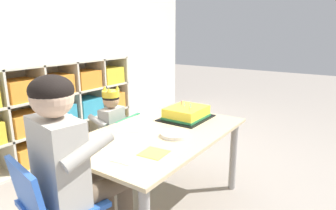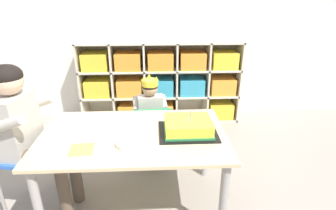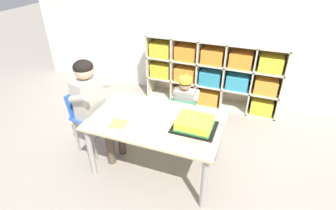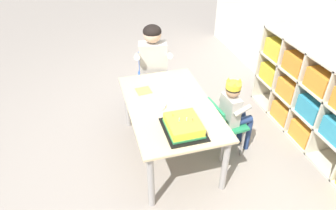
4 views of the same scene
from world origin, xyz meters
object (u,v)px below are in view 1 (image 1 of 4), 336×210
Objects in this scene: child_with_crown at (108,123)px; adult_helper_seated at (71,157)px; classroom_chair_blue at (119,142)px; fork_at_table_front_edge at (121,163)px; birthday_cake_on_tray at (186,114)px; fork_near_child_seat at (116,146)px; classroom_chair_adult_side at (53,207)px; paper_plate_stack at (175,134)px; activity_table at (159,143)px; fork_by_napkin at (89,150)px; fork_beside_plate_stack at (129,132)px.

child_with_crown is 1.00m from adult_helper_seated.
classroom_chair_blue is 4.76× the size of fork_at_table_front_edge.
fork_near_child_seat is (-0.72, 0.05, -0.04)m from birthday_cake_on_tray.
child_with_crown is at bearing -47.80° from classroom_chair_adult_side.
birthday_cake_on_tray is at bearing -81.05° from classroom_chair_adult_side.
birthday_cake_on_tray reaches higher than fork_at_table_front_edge.
activity_table is at bearing 86.29° from paper_plate_stack.
paper_plate_stack reaches higher than classroom_chair_blue.
paper_plate_stack is 1.52× the size of fork_by_napkin.
classroom_chair_adult_side reaches higher than fork_by_napkin.
fork_by_napkin is at bearing 24.41° from classroom_chair_blue.
birthday_cake_on_tray is (0.37, 0.01, 0.12)m from activity_table.
fork_at_table_front_edge is (-0.38, -0.28, 0.00)m from fork_beside_plate_stack.
fork_near_child_seat reaches higher than activity_table.
birthday_cake_on_tray is 3.51× the size of fork_beside_plate_stack.
activity_table is 0.81m from classroom_chair_adult_side.
classroom_chair_blue is 1.52× the size of birthday_cake_on_tray.
adult_helper_seated is at bearing 30.24° from fork_near_child_seat.
fork_at_table_front_edge reaches higher than activity_table.
child_with_crown reaches higher than activity_table.
fork_near_child_seat is at bearing 24.21° from fork_by_napkin.
child_with_crown reaches higher than classroom_chair_blue.
child_with_crown is 0.94m from fork_at_table_front_edge.
paper_plate_stack is at bearing -93.71° from activity_table.
activity_table is 0.22m from fork_beside_plate_stack.
birthday_cake_on_tray is (0.26, -0.59, 0.12)m from child_with_crown.
classroom_chair_blue is 0.68m from fork_near_child_seat.
classroom_chair_adult_side reaches higher than activity_table.
classroom_chair_adult_side is 0.66× the size of adult_helper_seated.
adult_helper_seated is (-0.69, 0.01, 0.16)m from activity_table.
activity_table is 2.09× the size of classroom_chair_blue.
activity_table is 1.50× the size of child_with_crown.
classroom_chair_blue is 0.84× the size of classroom_chair_adult_side.
fork_at_table_front_edge is (0.20, -0.13, -0.07)m from adult_helper_seated.
activity_table is 0.51m from fork_at_table_front_edge.
fork_at_table_front_edge is (-0.61, -0.61, 0.23)m from classroom_chair_blue.
fork_beside_plate_stack is (-0.23, -0.34, 0.23)m from classroom_chair_blue.
fork_by_napkin is 0.15m from fork_near_child_seat.
child_with_crown is 4.52× the size of paper_plate_stack.
fork_beside_plate_stack is at bearing -65.13° from adult_helper_seated.
child_with_crown is 0.50m from fork_beside_plate_stack.
classroom_chair_adult_side is 0.71m from fork_beside_plate_stack.
classroom_chair_blue is 4.93× the size of fork_by_napkin.
classroom_chair_adult_side reaches higher than fork_at_table_front_edge.
classroom_chair_adult_side is 5.00× the size of fork_near_child_seat.
adult_helper_seated reaches higher than fork_beside_plate_stack.
fork_by_napkin is (-0.59, -0.35, 0.23)m from classroom_chair_blue.
fork_at_table_front_edge is at bearing 177.95° from paper_plate_stack.
paper_plate_stack is (-0.12, -0.63, 0.24)m from classroom_chair_blue.
fork_beside_plate_stack is at bearing -133.21° from fork_near_child_seat.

